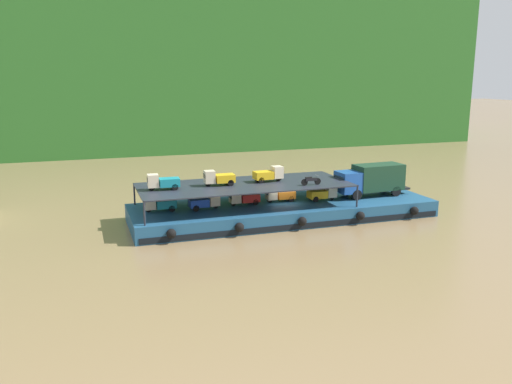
% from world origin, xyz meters
% --- Properties ---
extents(ground_plane, '(400.00, 400.00, 0.00)m').
position_xyz_m(ground_plane, '(0.00, 0.00, 0.00)').
color(ground_plane, olive).
extents(hillside_far_bank, '(113.71, 36.41, 41.88)m').
position_xyz_m(hillside_far_bank, '(0.00, 59.95, 23.59)').
color(hillside_far_bank, '#286023').
rests_on(hillside_far_bank, ground).
extents(cargo_barge, '(28.25, 9.00, 1.50)m').
position_xyz_m(cargo_barge, '(0.00, -0.04, 0.75)').
color(cargo_barge, navy).
rests_on(cargo_barge, ground).
extents(covered_lorry, '(7.93, 2.59, 3.10)m').
position_xyz_m(covered_lorry, '(9.14, -0.18, 3.19)').
color(covered_lorry, '#1E4C99').
rests_on(covered_lorry, cargo_barge).
extents(cargo_rack, '(19.05, 7.57, 2.00)m').
position_xyz_m(cargo_rack, '(-3.80, 0.00, 3.44)').
color(cargo_rack, '#232833').
rests_on(cargo_rack, cargo_barge).
extents(mini_truck_lower_stern, '(2.76, 1.24, 1.38)m').
position_xyz_m(mini_truck_lower_stern, '(-11.44, 0.46, 2.19)').
color(mini_truck_lower_stern, teal).
rests_on(mini_truck_lower_stern, cargo_barge).
extents(mini_truck_lower_aft, '(2.79, 1.28, 1.38)m').
position_xyz_m(mini_truck_lower_aft, '(-7.52, -0.08, 2.19)').
color(mini_truck_lower_aft, '#1E47B7').
rests_on(mini_truck_lower_aft, cargo_barge).
extents(mini_truck_lower_mid, '(2.77, 1.25, 1.38)m').
position_xyz_m(mini_truck_lower_mid, '(-3.78, 0.35, 2.19)').
color(mini_truck_lower_mid, red).
rests_on(mini_truck_lower_mid, cargo_barge).
extents(mini_truck_lower_fore, '(2.74, 1.21, 1.38)m').
position_xyz_m(mini_truck_lower_fore, '(-0.19, 0.52, 2.19)').
color(mini_truck_lower_fore, orange).
rests_on(mini_truck_lower_fore, cargo_barge).
extents(mini_truck_lower_bow, '(2.74, 1.21, 1.38)m').
position_xyz_m(mini_truck_lower_bow, '(3.86, -0.33, 2.19)').
color(mini_truck_lower_bow, gold).
rests_on(mini_truck_lower_bow, cargo_barge).
extents(mini_truck_upper_stern, '(2.79, 1.28, 1.38)m').
position_xyz_m(mini_truck_upper_stern, '(-11.15, 0.01, 4.19)').
color(mini_truck_upper_stern, teal).
rests_on(mini_truck_upper_stern, cargo_rack).
extents(mini_truck_upper_mid, '(2.77, 1.25, 1.38)m').
position_xyz_m(mini_truck_upper_mid, '(-6.15, 0.20, 4.19)').
color(mini_truck_upper_mid, gold).
rests_on(mini_truck_upper_mid, cargo_rack).
extents(mini_truck_upper_fore, '(2.79, 1.28, 1.38)m').
position_xyz_m(mini_truck_upper_fore, '(-1.29, 0.48, 4.19)').
color(mini_truck_upper_fore, gold).
rests_on(mini_truck_upper_fore, cargo_rack).
extents(motorcycle_upper_port, '(1.90, 0.55, 0.87)m').
position_xyz_m(motorcycle_upper_port, '(1.72, -2.27, 3.93)').
color(motorcycle_upper_port, black).
rests_on(motorcycle_upper_port, cargo_rack).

